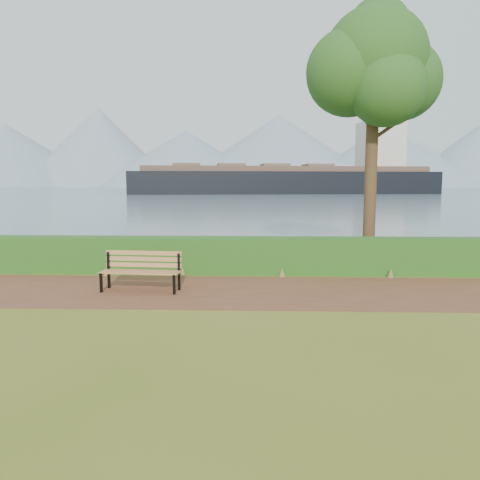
{
  "coord_description": "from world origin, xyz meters",
  "views": [
    {
      "loc": [
        0.91,
        -10.39,
        2.49
      ],
      "look_at": [
        0.49,
        1.2,
        1.1
      ],
      "focal_mm": 35.0,
      "sensor_mm": 36.0,
      "label": 1
    }
  ],
  "objects": [
    {
      "name": "ground",
      "position": [
        0.0,
        0.0,
        0.0
      ],
      "size": [
        140.0,
        140.0,
        0.0
      ],
      "primitive_type": "plane",
      "color": "#53621C",
      "rests_on": "ground"
    },
    {
      "name": "tree",
      "position": [
        4.48,
        4.55,
        6.04
      ],
      "size": [
        4.2,
        3.46,
        8.13
      ],
      "rotation": [
        0.0,
        0.0,
        -0.1
      ],
      "color": "#3A2818",
      "rests_on": "ground"
    },
    {
      "name": "path",
      "position": [
        0.0,
        0.3,
        0.01
      ],
      "size": [
        40.0,
        3.4,
        0.01
      ],
      "primitive_type": "cube",
      "color": "#592D1E",
      "rests_on": "ground"
    },
    {
      "name": "water",
      "position": [
        0.0,
        260.0,
        0.01
      ],
      "size": [
        700.0,
        510.0,
        0.0
      ],
      "primitive_type": "cube",
      "color": "#486074",
      "rests_on": "ground"
    },
    {
      "name": "mountains",
      "position": [
        -9.17,
        406.05,
        27.7
      ],
      "size": [
        585.0,
        190.0,
        70.0
      ],
      "color": "slate",
      "rests_on": "ground"
    },
    {
      "name": "cargo_ship",
      "position": [
        10.71,
        108.95,
        3.48
      ],
      "size": [
        77.88,
        23.01,
        23.36
      ],
      "rotation": [
        0.0,
        0.0,
        0.14
      ],
      "color": "black",
      "rests_on": "ground"
    },
    {
      "name": "bench",
      "position": [
        -1.78,
        0.29,
        0.53
      ],
      "size": [
        1.89,
        0.7,
        0.93
      ],
      "rotation": [
        0.0,
        0.0,
        -0.09
      ],
      "color": "black",
      "rests_on": "ground"
    },
    {
      "name": "hedge",
      "position": [
        0.0,
        2.6,
        0.5
      ],
      "size": [
        32.0,
        0.85,
        1.0
      ],
      "primitive_type": "cube",
      "color": "#1B3F12",
      "rests_on": "ground"
    }
  ]
}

